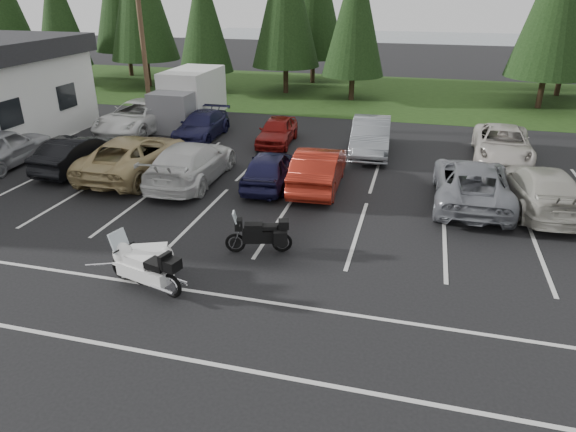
{
  "coord_description": "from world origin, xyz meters",
  "views": [
    {
      "loc": [
        4.78,
        -13.83,
        7.28
      ],
      "look_at": [
        1.29,
        -0.5,
        1.03
      ],
      "focal_mm": 32.0,
      "sensor_mm": 36.0,
      "label": 1
    }
  ],
  "objects_px": {
    "car_near_3": "(191,162)",
    "car_far_0": "(139,117)",
    "car_near_4": "(270,168)",
    "adventure_motorcycle": "(259,232)",
    "car_far_2": "(277,131)",
    "car_near_6": "(472,183)",
    "touring_motorcycle": "(144,263)",
    "utility_pole": "(142,37)",
    "car_far_1": "(202,126)",
    "car_near_0": "(2,148)",
    "car_far_4": "(502,144)",
    "car_near_7": "(541,189)",
    "car_near_1": "(79,153)",
    "box_truck": "(186,99)",
    "car_near_5": "(319,168)",
    "cargo_trailer": "(146,262)",
    "car_near_2": "(135,155)",
    "car_far_3": "(371,136)"
  },
  "relations": [
    {
      "from": "car_near_6",
      "to": "adventure_motorcycle",
      "type": "distance_m",
      "value": 8.36
    },
    {
      "from": "utility_pole",
      "to": "car_far_0",
      "type": "relative_size",
      "value": 1.54
    },
    {
      "from": "car_near_7",
      "to": "car_far_4",
      "type": "bearing_deg",
      "value": -88.98
    },
    {
      "from": "car_near_7",
      "to": "car_far_2",
      "type": "height_order",
      "value": "car_near_7"
    },
    {
      "from": "utility_pole",
      "to": "car_near_0",
      "type": "bearing_deg",
      "value": -107.45
    },
    {
      "from": "car_near_4",
      "to": "adventure_motorcycle",
      "type": "relative_size",
      "value": 1.9
    },
    {
      "from": "car_near_6",
      "to": "car_near_5",
      "type": "bearing_deg",
      "value": -1.49
    },
    {
      "from": "box_truck",
      "to": "car_near_0",
      "type": "bearing_deg",
      "value": -117.65
    },
    {
      "from": "car_far_1",
      "to": "car_near_7",
      "type": "bearing_deg",
      "value": -21.44
    },
    {
      "from": "car_near_7",
      "to": "car_far_0",
      "type": "xyz_separation_m",
      "value": [
        -18.92,
        5.88,
        0.05
      ]
    },
    {
      "from": "car_far_0",
      "to": "adventure_motorcycle",
      "type": "bearing_deg",
      "value": -44.09
    },
    {
      "from": "car_near_1",
      "to": "car_near_5",
      "type": "height_order",
      "value": "car_near_5"
    },
    {
      "from": "car_near_4",
      "to": "adventure_motorcycle",
      "type": "bearing_deg",
      "value": 99.35
    },
    {
      "from": "box_truck",
      "to": "cargo_trailer",
      "type": "bearing_deg",
      "value": -69.03
    },
    {
      "from": "car_near_7",
      "to": "car_far_2",
      "type": "xyz_separation_m",
      "value": [
        -11.12,
        5.47,
        -0.1
      ]
    },
    {
      "from": "car_near_6",
      "to": "car_far_2",
      "type": "relative_size",
      "value": 1.43
    },
    {
      "from": "car_far_0",
      "to": "adventure_motorcycle",
      "type": "xyz_separation_m",
      "value": [
        10.36,
        -11.44,
        -0.15
      ]
    },
    {
      "from": "car_near_6",
      "to": "car_far_1",
      "type": "bearing_deg",
      "value": -23.17
    },
    {
      "from": "car_near_0",
      "to": "adventure_motorcycle",
      "type": "xyz_separation_m",
      "value": [
        13.14,
        -4.72,
        -0.17
      ]
    },
    {
      "from": "car_near_6",
      "to": "touring_motorcycle",
      "type": "distance_m",
      "value": 11.81
    },
    {
      "from": "touring_motorcycle",
      "to": "utility_pole",
      "type": "bearing_deg",
      "value": 133.16
    },
    {
      "from": "car_far_0",
      "to": "cargo_trailer",
      "type": "distance_m",
      "value": 15.59
    },
    {
      "from": "car_near_1",
      "to": "touring_motorcycle",
      "type": "bearing_deg",
      "value": 136.24
    },
    {
      "from": "car_near_2",
      "to": "car_near_5",
      "type": "relative_size",
      "value": 1.23
    },
    {
      "from": "car_far_0",
      "to": "car_near_2",
      "type": "bearing_deg",
      "value": -58.01
    },
    {
      "from": "car_near_0",
      "to": "car_far_0",
      "type": "relative_size",
      "value": 0.84
    },
    {
      "from": "car_near_2",
      "to": "car_far_2",
      "type": "distance_m",
      "value": 7.32
    },
    {
      "from": "car_near_1",
      "to": "car_near_3",
      "type": "bearing_deg",
      "value": -178.28
    },
    {
      "from": "car_near_1",
      "to": "touring_motorcycle",
      "type": "xyz_separation_m",
      "value": [
        7.37,
        -7.79,
        -0.0
      ]
    },
    {
      "from": "car_near_6",
      "to": "car_near_4",
      "type": "bearing_deg",
      "value": 1.12
    },
    {
      "from": "utility_pole",
      "to": "adventure_motorcycle",
      "type": "distance_m",
      "value": 17.22
    },
    {
      "from": "utility_pole",
      "to": "car_far_2",
      "type": "bearing_deg",
      "value": -13.92
    },
    {
      "from": "touring_motorcycle",
      "to": "car_near_7",
      "type": "bearing_deg",
      "value": 52.45
    },
    {
      "from": "car_near_4",
      "to": "car_far_4",
      "type": "distance_m",
      "value": 10.85
    },
    {
      "from": "car_far_4",
      "to": "touring_motorcycle",
      "type": "relative_size",
      "value": 1.98
    },
    {
      "from": "car_far_2",
      "to": "car_near_6",
      "type": "bearing_deg",
      "value": -34.82
    },
    {
      "from": "utility_pole",
      "to": "car_near_2",
      "type": "relative_size",
      "value": 1.53
    },
    {
      "from": "car_near_3",
      "to": "car_far_0",
      "type": "distance_m",
      "value": 8.73
    },
    {
      "from": "car_far_0",
      "to": "car_far_1",
      "type": "height_order",
      "value": "car_far_0"
    },
    {
      "from": "car_near_7",
      "to": "adventure_motorcycle",
      "type": "bearing_deg",
      "value": 27.46
    },
    {
      "from": "car_near_5",
      "to": "touring_motorcycle",
      "type": "relative_size",
      "value": 1.8
    },
    {
      "from": "car_near_1",
      "to": "car_near_5",
      "type": "distance_m",
      "value": 10.26
    },
    {
      "from": "car_far_3",
      "to": "touring_motorcycle",
      "type": "distance_m",
      "value": 14.03
    },
    {
      "from": "box_truck",
      "to": "car_near_4",
      "type": "height_order",
      "value": "box_truck"
    },
    {
      "from": "car_near_3",
      "to": "car_near_1",
      "type": "bearing_deg",
      "value": -2.84
    },
    {
      "from": "car_near_0",
      "to": "car_far_4",
      "type": "bearing_deg",
      "value": -165.48
    },
    {
      "from": "car_far_0",
      "to": "car_far_3",
      "type": "height_order",
      "value": "car_far_0"
    },
    {
      "from": "car_near_1",
      "to": "car_far_1",
      "type": "xyz_separation_m",
      "value": [
        3.04,
        5.88,
        -0.07
      ]
    },
    {
      "from": "car_near_3",
      "to": "car_near_5",
      "type": "bearing_deg",
      "value": -174.52
    },
    {
      "from": "car_near_2",
      "to": "touring_motorcycle",
      "type": "bearing_deg",
      "value": 120.75
    }
  ]
}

